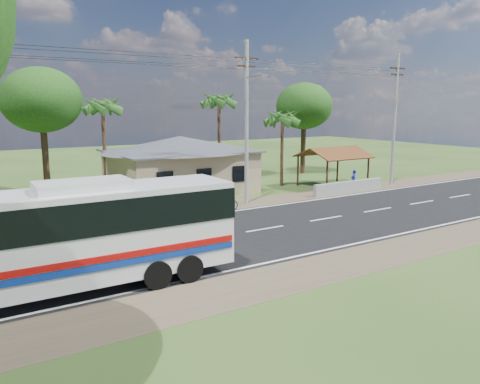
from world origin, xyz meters
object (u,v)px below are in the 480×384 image
(waiting_shed, at_px, (333,154))
(person, at_px, (354,180))
(coach_bus, at_px, (54,232))
(motorcycle, at_px, (226,204))

(waiting_shed, xyz_separation_m, person, (0.24, -2.19, -1.90))
(coach_bus, distance_m, motorcycle, 14.79)
(motorcycle, bearing_deg, coach_bus, 121.37)
(waiting_shed, relative_size, person, 3.14)
(coach_bus, xyz_separation_m, motorcycle, (11.96, 8.51, -1.82))
(coach_bus, xyz_separation_m, person, (24.80, 9.86, -1.50))
(coach_bus, bearing_deg, waiting_shed, 27.02)
(waiting_shed, relative_size, coach_bus, 0.40)
(waiting_shed, xyz_separation_m, coach_bus, (-24.56, -12.05, -0.41))
(waiting_shed, relative_size, motorcycle, 2.73)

